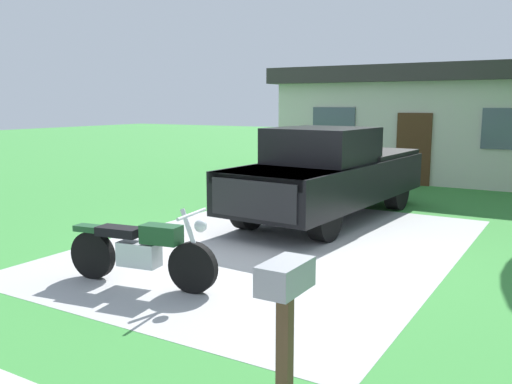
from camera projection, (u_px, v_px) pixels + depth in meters
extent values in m
plane|color=#388539|center=(278.00, 246.00, 9.21)|extent=(80.00, 80.00, 0.00)
cube|color=#A7A7A7|center=(278.00, 245.00, 9.21)|extent=(5.59, 7.72, 0.01)
cylinder|color=black|center=(193.00, 268.00, 6.89)|extent=(0.67, 0.22, 0.66)
cylinder|color=black|center=(93.00, 255.00, 7.46)|extent=(0.67, 0.22, 0.66)
cube|color=silver|center=(139.00, 254.00, 7.17)|extent=(0.59, 0.34, 0.32)
cube|color=#194723|center=(161.00, 234.00, 6.99)|extent=(0.55, 0.34, 0.24)
cube|color=black|center=(119.00, 231.00, 7.23)|extent=(0.64, 0.37, 0.12)
cube|color=#194723|center=(92.00, 229.00, 7.40)|extent=(0.50, 0.27, 0.08)
cylinder|color=silver|center=(192.00, 239.00, 6.83)|extent=(0.34, 0.11, 0.77)
cylinder|color=silver|center=(192.00, 214.00, 6.77)|extent=(0.15, 0.70, 0.04)
sphere|color=silver|center=(201.00, 226.00, 6.75)|extent=(0.16, 0.16, 0.16)
cylinder|color=black|center=(325.00, 218.00, 9.45)|extent=(0.35, 0.86, 0.84)
cylinder|color=black|center=(248.00, 207.00, 10.37)|extent=(0.35, 0.86, 0.84)
cylinder|color=black|center=(397.00, 191.00, 12.29)|extent=(0.35, 0.86, 0.84)
cylinder|color=black|center=(331.00, 185.00, 13.21)|extent=(0.35, 0.86, 0.84)
cube|color=black|center=(330.00, 180.00, 11.31)|extent=(2.36, 5.72, 0.80)
cube|color=black|center=(283.00, 176.00, 9.76)|extent=(2.02, 2.02, 0.20)
cube|color=black|center=(322.00, 145.00, 10.86)|extent=(1.92, 2.01, 0.70)
cube|color=#3F4C56|center=(302.00, 153.00, 10.23)|extent=(1.71, 0.27, 0.60)
cube|color=black|center=(361.00, 162.00, 12.53)|extent=(2.05, 2.52, 0.50)
cube|color=black|center=(254.00, 199.00, 9.05)|extent=(1.70, 0.21, 0.64)
cube|color=#4C3823|center=(285.00, 354.00, 4.03)|extent=(0.10, 0.10, 1.10)
cube|color=gray|center=(285.00, 276.00, 3.93)|extent=(0.26, 0.48, 0.22)
cube|color=beige|center=(435.00, 130.00, 17.94)|extent=(9.00, 5.00, 3.00)
cube|color=#383333|center=(437.00, 76.00, 17.66)|extent=(9.60, 5.60, 0.50)
cube|color=#4C2D19|center=(413.00, 149.00, 15.87)|extent=(1.00, 0.08, 2.10)
cube|color=#4C5966|center=(334.00, 125.00, 17.04)|extent=(1.40, 0.06, 1.10)
cube|color=#4C5966|center=(510.00, 129.00, 14.49)|extent=(1.40, 0.06, 1.10)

